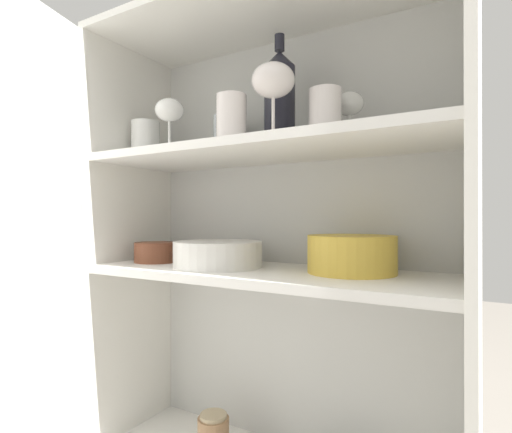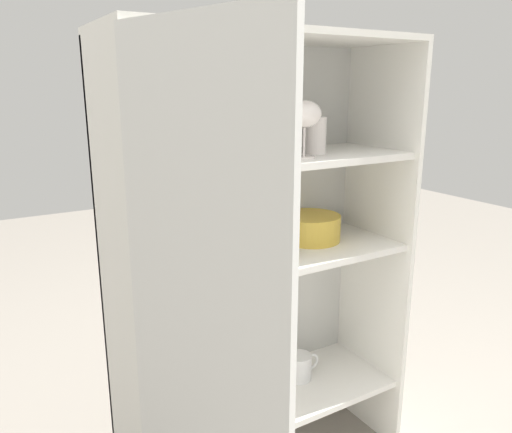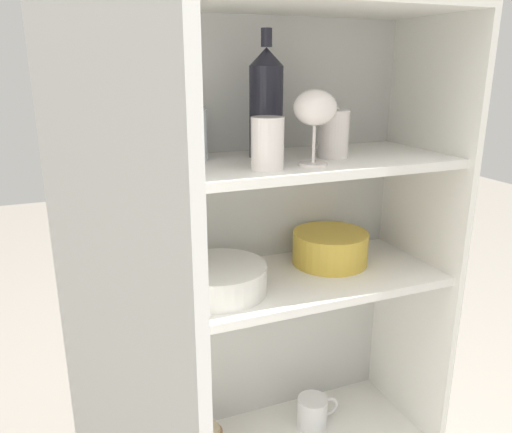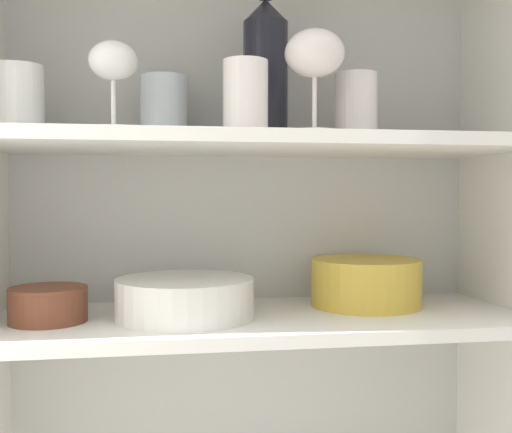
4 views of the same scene
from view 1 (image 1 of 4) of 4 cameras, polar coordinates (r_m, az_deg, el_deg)
cupboard_back_panel at (r=1.08m, az=5.24°, el=-10.04°), size 0.88×0.02×1.32m
cupboard_side_left at (r=1.21m, az=-17.28°, el=-8.98°), size 0.02×0.34×1.32m
cupboard_side_right at (r=0.83m, az=28.83°, el=-13.11°), size 0.02×0.34×1.32m
cupboard_top_panel at (r=1.05m, az=1.02°, el=27.46°), size 0.88×0.34×0.02m
shelf_board_middle at (r=0.93m, az=1.02°, el=-8.20°), size 0.85×0.30×0.02m
shelf_board_upper at (r=0.94m, az=1.02°, el=9.32°), size 0.85×0.30×0.02m
cupboard_door at (r=0.95m, az=-32.50°, el=-11.37°), size 0.14×0.43×1.32m
tumbler_glass_0 at (r=1.10m, az=-3.96°, el=11.37°), size 0.08×0.08×0.11m
tumbler_glass_1 at (r=0.90m, az=-3.54°, el=13.75°), size 0.07×0.07×0.10m
tumbler_glass_2 at (r=0.88m, az=9.87°, el=14.18°), size 0.07×0.07×0.11m
tumbler_glass_3 at (r=1.17m, az=-15.50°, el=10.48°), size 0.08×0.08×0.10m
wine_glass_0 at (r=0.94m, az=13.15°, el=14.84°), size 0.07×0.07×0.12m
wine_glass_1 at (r=1.03m, az=-12.25°, el=14.12°), size 0.07×0.07×0.13m
wine_glass_2 at (r=0.87m, az=2.47°, el=18.57°), size 0.09×0.09×0.15m
wine_bottle at (r=1.00m, az=3.38°, el=16.39°), size 0.08×0.08×0.28m
plate_stack_white at (r=0.99m, az=-5.47°, el=-5.36°), size 0.22×0.22×0.06m
mixing_bowl_large at (r=0.89m, az=13.49°, el=-5.06°), size 0.19×0.19×0.08m
serving_bowl_small at (r=1.12m, az=-14.06°, el=-4.81°), size 0.12×0.12×0.05m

